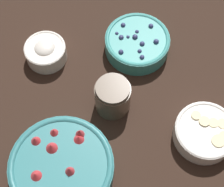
# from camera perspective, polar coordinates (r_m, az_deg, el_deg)

# --- Properties ---
(ground_plane) EXTENTS (4.00, 4.00, 0.00)m
(ground_plane) POSITION_cam_1_polar(r_m,az_deg,el_deg) (1.03, 2.70, -0.03)
(ground_plane) COLOR black
(bowl_strawberries) EXTENTS (0.25, 0.25, 0.08)m
(bowl_strawberries) POSITION_cam_1_polar(r_m,az_deg,el_deg) (0.92, -7.68, -11.05)
(bowl_strawberries) COLOR teal
(bowl_strawberries) RESTS_ON ground_plane
(bowl_blueberries) EXTENTS (0.18, 0.18, 0.06)m
(bowl_blueberries) POSITION_cam_1_polar(r_m,az_deg,el_deg) (1.08, 3.85, 7.74)
(bowl_blueberries) COLOR teal
(bowl_blueberries) RESTS_ON ground_plane
(bowl_bananas) EXTENTS (0.15, 0.15, 0.05)m
(bowl_bananas) POSITION_cam_1_polar(r_m,az_deg,el_deg) (0.97, 13.97, -5.74)
(bowl_bananas) COLOR white
(bowl_bananas) RESTS_ON ground_plane
(bowl_cream) EXTENTS (0.12, 0.12, 0.06)m
(bowl_cream) POSITION_cam_1_polar(r_m,az_deg,el_deg) (1.07, -10.09, 6.36)
(bowl_cream) COLOR white
(bowl_cream) RESTS_ON ground_plane
(jar_chocolate) EXTENTS (0.09, 0.09, 0.10)m
(jar_chocolate) POSITION_cam_1_polar(r_m,az_deg,el_deg) (0.97, 0.09, -0.57)
(jar_chocolate) COLOR brown
(jar_chocolate) RESTS_ON ground_plane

